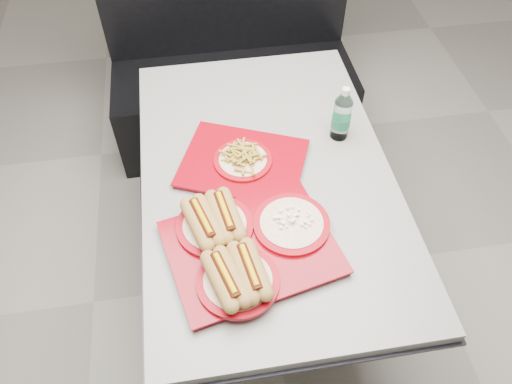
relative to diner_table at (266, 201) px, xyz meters
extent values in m
plane|color=gray|center=(0.00, 0.00, -0.58)|extent=(6.00, 6.00, 0.00)
cylinder|color=black|center=(0.00, 0.00, -0.56)|extent=(0.52, 0.52, 0.05)
cylinder|color=black|center=(0.00, 0.00, -0.20)|extent=(0.11, 0.11, 0.66)
cube|color=black|center=(0.00, 0.00, 0.12)|extent=(0.92, 1.42, 0.01)
cube|color=gray|center=(0.00, 0.00, 0.15)|extent=(0.90, 1.40, 0.04)
cube|color=black|center=(0.00, 1.02, -0.36)|extent=(1.30, 0.55, 0.45)
cube|color=maroon|center=(-0.11, -0.32, 0.18)|extent=(0.57, 0.49, 0.02)
cube|color=maroon|center=(-0.11, -0.32, 0.19)|extent=(0.59, 0.50, 0.01)
cylinder|color=#99050F|center=(-0.17, -0.44, 0.20)|extent=(0.25, 0.25, 0.01)
cylinder|color=white|center=(-0.17, -0.44, 0.21)|extent=(0.21, 0.21, 0.01)
cylinder|color=#99050F|center=(-0.21, -0.23, 0.20)|extent=(0.25, 0.25, 0.01)
cylinder|color=white|center=(-0.21, -0.23, 0.21)|extent=(0.21, 0.21, 0.01)
cylinder|color=#99050F|center=(0.03, -0.26, 0.20)|extent=(0.25, 0.25, 0.01)
cylinder|color=white|center=(0.03, -0.26, 0.21)|extent=(0.21, 0.21, 0.01)
cube|color=maroon|center=(-0.08, 0.05, 0.17)|extent=(0.52, 0.47, 0.02)
cube|color=maroon|center=(-0.08, 0.05, 0.19)|extent=(0.53, 0.48, 0.01)
cylinder|color=#99050F|center=(-0.08, 0.05, 0.20)|extent=(0.21, 0.21, 0.01)
cylinder|color=white|center=(-0.08, 0.05, 0.20)|extent=(0.17, 0.17, 0.00)
cylinder|color=silver|center=(0.31, 0.15, 0.25)|extent=(0.07, 0.07, 0.17)
cylinder|color=#196641|center=(0.31, 0.15, 0.24)|extent=(0.07, 0.07, 0.05)
cone|color=silver|center=(0.31, 0.15, 0.35)|extent=(0.07, 0.07, 0.04)
cylinder|color=silver|center=(0.31, 0.15, 0.38)|extent=(0.03, 0.03, 0.02)
camera|label=1|loc=(-0.23, -1.19, 1.51)|focal=35.00mm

